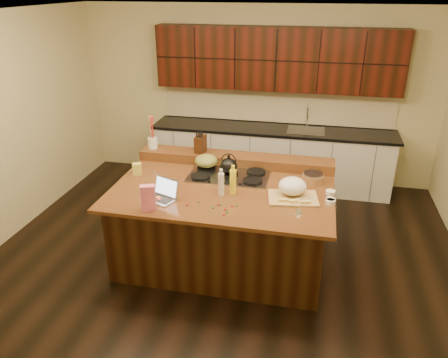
# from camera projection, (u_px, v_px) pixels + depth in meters

# --- Properties ---
(room) EXTENTS (5.52, 5.02, 2.72)m
(room) POSITION_uv_depth(u_px,v_px,m) (223.00, 151.00, 4.61)
(room) COLOR black
(room) RESTS_ON ground
(island) EXTENTS (2.40, 1.60, 0.92)m
(island) POSITION_uv_depth(u_px,v_px,m) (223.00, 223.00, 4.97)
(island) COLOR black
(island) RESTS_ON ground
(back_ledge) EXTENTS (2.40, 0.30, 0.12)m
(back_ledge) POSITION_uv_depth(u_px,v_px,m) (235.00, 159.00, 5.38)
(back_ledge) COLOR black
(back_ledge) RESTS_ON island
(cooktop) EXTENTS (0.92, 0.52, 0.05)m
(cooktop) POSITION_uv_depth(u_px,v_px,m) (229.00, 175.00, 5.05)
(cooktop) COLOR gray
(cooktop) RESTS_ON island
(back_counter) EXTENTS (3.70, 0.66, 2.40)m
(back_counter) POSITION_uv_depth(u_px,v_px,m) (273.00, 124.00, 6.68)
(back_counter) COLOR silver
(back_counter) RESTS_ON ground
(kettle) EXTENTS (0.24, 0.24, 0.18)m
(kettle) POSITION_uv_depth(u_px,v_px,m) (229.00, 166.00, 5.00)
(kettle) COLOR black
(kettle) RESTS_ON cooktop
(green_bowl) EXTENTS (0.28, 0.28, 0.15)m
(green_bowl) POSITION_uv_depth(u_px,v_px,m) (206.00, 161.00, 5.18)
(green_bowl) COLOR olive
(green_bowl) RESTS_ON cooktop
(laptop) EXTENTS (0.37, 0.33, 0.21)m
(laptop) POSITION_uv_depth(u_px,v_px,m) (163.00, 194.00, 4.52)
(laptop) COLOR #B7B7BC
(laptop) RESTS_ON island
(oil_bottle) EXTENTS (0.09, 0.09, 0.27)m
(oil_bottle) POSITION_uv_depth(u_px,v_px,m) (233.00, 182.00, 4.60)
(oil_bottle) COLOR yellow
(oil_bottle) RESTS_ON island
(vinegar_bottle) EXTENTS (0.08, 0.08, 0.25)m
(vinegar_bottle) POSITION_uv_depth(u_px,v_px,m) (221.00, 184.00, 4.56)
(vinegar_bottle) COLOR silver
(vinegar_bottle) RESTS_ON island
(wooden_tray) EXTENTS (0.56, 0.44, 0.20)m
(wooden_tray) POSITION_uv_depth(u_px,v_px,m) (293.00, 189.00, 4.54)
(wooden_tray) COLOR tan
(wooden_tray) RESTS_ON island
(ramekin_a) EXTENTS (0.13, 0.13, 0.04)m
(ramekin_a) POSITION_uv_depth(u_px,v_px,m) (330.00, 201.00, 4.45)
(ramekin_a) COLOR white
(ramekin_a) RESTS_ON island
(ramekin_b) EXTENTS (0.11, 0.11, 0.04)m
(ramekin_b) POSITION_uv_depth(u_px,v_px,m) (331.00, 202.00, 4.42)
(ramekin_b) COLOR white
(ramekin_b) RESTS_ON island
(ramekin_c) EXTENTS (0.10, 0.10, 0.04)m
(ramekin_c) POSITION_uv_depth(u_px,v_px,m) (330.00, 193.00, 4.62)
(ramekin_c) COLOR white
(ramekin_c) RESTS_ON island
(strainer_bowl) EXTENTS (0.26, 0.26, 0.09)m
(strainer_bowl) POSITION_uv_depth(u_px,v_px,m) (313.00, 178.00, 4.90)
(strainer_bowl) COLOR #996B3F
(strainer_bowl) RESTS_ON island
(kitchen_timer) EXTENTS (0.10, 0.10, 0.07)m
(kitchen_timer) POSITION_uv_depth(u_px,v_px,m) (299.00, 210.00, 4.24)
(kitchen_timer) COLOR silver
(kitchen_timer) RESTS_ON island
(pink_bag) EXTENTS (0.16, 0.12, 0.27)m
(pink_bag) POSITION_uv_depth(u_px,v_px,m) (148.00, 198.00, 4.26)
(pink_bag) COLOR pink
(pink_bag) RESTS_ON island
(candy_plate) EXTENTS (0.19, 0.19, 0.01)m
(candy_plate) POSITION_uv_depth(u_px,v_px,m) (156.00, 200.00, 4.50)
(candy_plate) COLOR white
(candy_plate) RESTS_ON island
(package_box) EXTENTS (0.11, 0.09, 0.14)m
(package_box) POSITION_uv_depth(u_px,v_px,m) (137.00, 169.00, 5.08)
(package_box) COLOR #D7D24C
(package_box) RESTS_ON island
(utensil_crock) EXTENTS (0.15, 0.15, 0.14)m
(utensil_crock) POSITION_uv_depth(u_px,v_px,m) (153.00, 143.00, 5.54)
(utensil_crock) COLOR white
(utensil_crock) RESTS_ON back_ledge
(knife_block) EXTENTS (0.13, 0.18, 0.21)m
(knife_block) POSITION_uv_depth(u_px,v_px,m) (200.00, 144.00, 5.40)
(knife_block) COLOR black
(knife_block) RESTS_ON back_ledge
(gumdrop_0) EXTENTS (0.02, 0.02, 0.02)m
(gumdrop_0) POSITION_uv_depth(u_px,v_px,m) (225.00, 210.00, 4.30)
(gumdrop_0) COLOR red
(gumdrop_0) RESTS_ON island
(gumdrop_1) EXTENTS (0.02, 0.02, 0.02)m
(gumdrop_1) POSITION_uv_depth(u_px,v_px,m) (236.00, 206.00, 4.38)
(gumdrop_1) COLOR #198C26
(gumdrop_1) RESTS_ON island
(gumdrop_2) EXTENTS (0.02, 0.02, 0.02)m
(gumdrop_2) POSITION_uv_depth(u_px,v_px,m) (199.00, 201.00, 4.48)
(gumdrop_2) COLOR red
(gumdrop_2) RESTS_ON island
(gumdrop_3) EXTENTS (0.02, 0.02, 0.02)m
(gumdrop_3) POSITION_uv_depth(u_px,v_px,m) (227.00, 212.00, 4.25)
(gumdrop_3) COLOR #198C26
(gumdrop_3) RESTS_ON island
(gumdrop_4) EXTENTS (0.02, 0.02, 0.02)m
(gumdrop_4) POSITION_uv_depth(u_px,v_px,m) (232.00, 206.00, 4.37)
(gumdrop_4) COLOR red
(gumdrop_4) RESTS_ON island
(gumdrop_5) EXTENTS (0.02, 0.02, 0.02)m
(gumdrop_5) POSITION_uv_depth(u_px,v_px,m) (198.00, 202.00, 4.46)
(gumdrop_5) COLOR #198C26
(gumdrop_5) RESTS_ON island
(gumdrop_6) EXTENTS (0.02, 0.02, 0.02)m
(gumdrop_6) POSITION_uv_depth(u_px,v_px,m) (219.00, 205.00, 4.40)
(gumdrop_6) COLOR red
(gumdrop_6) RESTS_ON island
(gumdrop_7) EXTENTS (0.02, 0.02, 0.02)m
(gumdrop_7) POSITION_uv_depth(u_px,v_px,m) (213.00, 208.00, 4.34)
(gumdrop_7) COLOR #198C26
(gumdrop_7) RESTS_ON island
(gumdrop_8) EXTENTS (0.02, 0.02, 0.02)m
(gumdrop_8) POSITION_uv_depth(u_px,v_px,m) (187.00, 205.00, 4.39)
(gumdrop_8) COLOR red
(gumdrop_8) RESTS_ON island
(gumdrop_9) EXTENTS (0.02, 0.02, 0.02)m
(gumdrop_9) POSITION_uv_depth(u_px,v_px,m) (221.00, 204.00, 4.40)
(gumdrop_9) COLOR #198C26
(gumdrop_9) RESTS_ON island
(gumdrop_10) EXTENTS (0.02, 0.02, 0.02)m
(gumdrop_10) POSITION_uv_depth(u_px,v_px,m) (224.00, 215.00, 4.21)
(gumdrop_10) COLOR red
(gumdrop_10) RESTS_ON island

